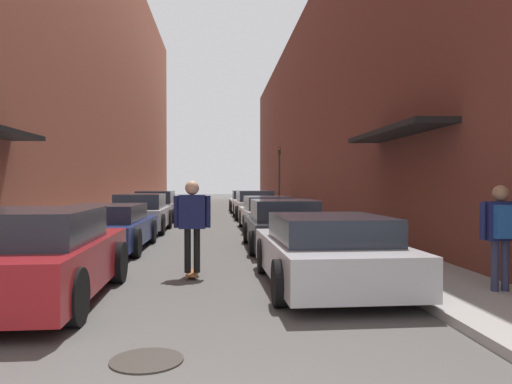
# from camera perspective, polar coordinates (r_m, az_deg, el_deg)

# --- Properties ---
(ground) EXTENTS (114.25, 114.25, 0.00)m
(ground) POSITION_cam_1_polar(r_m,az_deg,el_deg) (23.20, -5.54, -3.23)
(ground) COLOR #4C4947
(curb_strip_left) EXTENTS (1.80, 51.93, 0.12)m
(curb_strip_left) POSITION_cam_1_polar(r_m,az_deg,el_deg) (28.75, -13.63, -2.32)
(curb_strip_left) COLOR gray
(curb_strip_left) RESTS_ON ground
(curb_strip_right) EXTENTS (1.80, 51.93, 0.12)m
(curb_strip_right) POSITION_cam_1_polar(r_m,az_deg,el_deg) (28.61, 3.03, -2.31)
(curb_strip_right) COLOR gray
(curb_strip_right) RESTS_ON ground
(building_row_left) EXTENTS (4.90, 51.93, 15.98)m
(building_row_left) POSITION_cam_1_polar(r_m,az_deg,el_deg) (29.98, -19.32, 13.03)
(building_row_left) COLOR brown
(building_row_left) RESTS_ON ground
(building_row_right) EXTENTS (4.90, 51.93, 11.01)m
(building_row_right) POSITION_cam_1_polar(r_m,az_deg,el_deg) (29.32, 8.73, 8.42)
(building_row_right) COLOR brown
(building_row_right) RESTS_ON ground
(parked_car_left_0) EXTENTS (1.99, 4.26, 1.33)m
(parked_car_left_0) POSITION_cam_1_polar(r_m,az_deg,el_deg) (7.81, -23.91, -6.81)
(parked_car_left_0) COLOR maroon
(parked_car_left_0) RESTS_ON ground
(parked_car_left_1) EXTENTS (2.01, 4.51, 1.17)m
(parked_car_left_1) POSITION_cam_1_polar(r_m,az_deg,el_deg) (13.23, -16.53, -3.92)
(parked_car_left_1) COLOR navy
(parked_car_left_1) RESTS_ON ground
(parked_car_left_2) EXTENTS (1.87, 3.95, 1.34)m
(parked_car_left_2) POSITION_cam_1_polar(r_m,az_deg,el_deg) (17.94, -12.99, -2.41)
(parked_car_left_2) COLOR #B7B7BC
(parked_car_left_2) RESTS_ON ground
(parked_car_left_3) EXTENTS (1.87, 3.98, 1.36)m
(parked_car_left_3) POSITION_cam_1_polar(r_m,az_deg,el_deg) (22.93, -11.34, -1.68)
(parked_car_left_3) COLOR gray
(parked_car_left_3) RESTS_ON ground
(parked_car_right_0) EXTENTS (2.07, 4.21, 1.18)m
(parked_car_right_0) POSITION_cam_1_polar(r_m,az_deg,el_deg) (8.30, 8.19, -6.75)
(parked_car_right_0) COLOR #B7B7BC
(parked_car_right_0) RESTS_ON ground
(parked_car_right_1) EXTENTS (1.90, 4.10, 1.28)m
(parked_car_right_1) POSITION_cam_1_polar(r_m,az_deg,el_deg) (12.96, 3.08, -3.85)
(parked_car_right_1) COLOR #232326
(parked_car_right_1) RESTS_ON ground
(parked_car_right_2) EXTENTS (1.85, 4.58, 1.23)m
(parked_car_right_2) POSITION_cam_1_polar(r_m,az_deg,el_deg) (18.10, 1.20, -2.50)
(parked_car_right_2) COLOR silver
(parked_car_right_2) RESTS_ON ground
(parked_car_right_3) EXTENTS (1.97, 4.85, 1.36)m
(parked_car_right_3) POSITION_cam_1_polar(r_m,az_deg,el_deg) (24.27, -0.21, -1.49)
(parked_car_right_3) COLOR silver
(parked_car_right_3) RESTS_ON ground
(parked_car_right_4) EXTENTS (1.96, 4.56, 1.28)m
(parked_car_right_4) POSITION_cam_1_polar(r_m,az_deg,el_deg) (29.89, -1.15, -1.10)
(parked_car_right_4) COLOR silver
(parked_car_right_4) RESTS_ON ground
(skateboarder) EXTENTS (0.67, 0.78, 1.75)m
(skateboarder) POSITION_cam_1_polar(r_m,az_deg,el_deg) (9.16, -7.31, -2.92)
(skateboarder) COLOR brown
(skateboarder) RESTS_ON ground
(manhole_cover) EXTENTS (0.70, 0.70, 0.02)m
(manhole_cover) POSITION_cam_1_polar(r_m,az_deg,el_deg) (5.13, -12.39, -18.28)
(manhole_cover) COLOR #332D28
(manhole_cover) RESTS_ON ground
(traffic_light) EXTENTS (0.16, 0.22, 3.69)m
(traffic_light) POSITION_cam_1_polar(r_m,az_deg,el_deg) (28.86, 2.68, 2.34)
(traffic_light) COLOR #2D2D2D
(traffic_light) RESTS_ON curb_strip_right
(pedestrian) EXTENTS (0.62, 0.34, 1.55)m
(pedestrian) POSITION_cam_1_polar(r_m,az_deg,el_deg) (8.12, 26.25, -3.41)
(pedestrian) COLOR #2D3351
(pedestrian) RESTS_ON curb_strip_right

